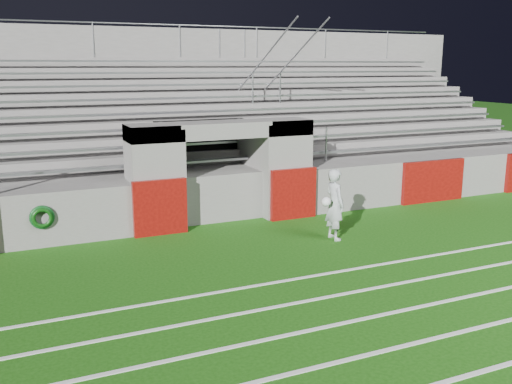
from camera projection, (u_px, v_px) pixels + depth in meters
name	position (u px, v px, depth m)	size (l,w,h in m)	color
ground	(283.00, 261.00, 11.86)	(90.00, 90.00, 0.00)	#174C0C
field_markings	(457.00, 379.00, 7.41)	(28.00, 8.09, 0.01)	white
stadium_structure	(173.00, 144.00, 18.62)	(26.00, 8.48, 5.42)	slate
goalkeeper_with_ball	(335.00, 204.00, 13.22)	(0.64, 0.61, 1.67)	#ABB1B5
hose_coil	(42.00, 217.00, 12.52)	(0.54, 0.14, 0.54)	#0D4217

